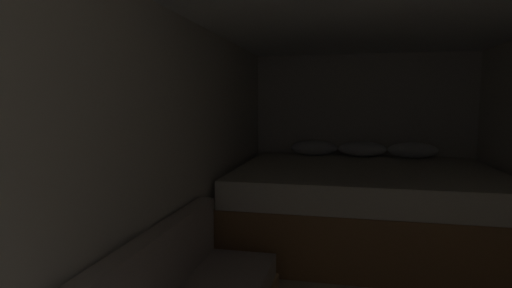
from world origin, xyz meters
The scene contains 3 objects.
wall_back centered at (0.00, 4.84, 0.99)m, with size 2.70×0.05×1.97m, color beige.
wall_left centered at (-1.32, 2.17, 0.99)m, with size 0.05×5.27×1.97m, color beige.
bed centered at (0.00, 3.78, 0.39)m, with size 2.48×2.00×0.94m.
Camera 1 is at (-0.20, -0.30, 1.39)m, focal length 28.50 mm.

